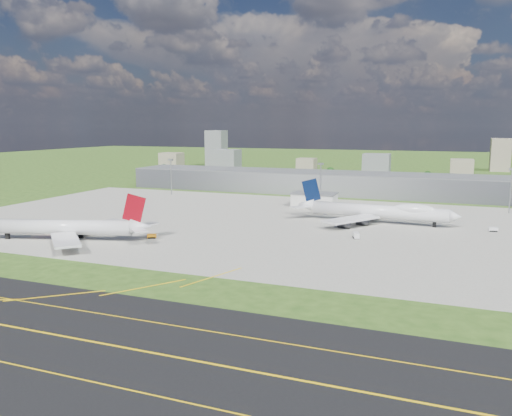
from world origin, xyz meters
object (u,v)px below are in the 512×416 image
(van_white_far, at_px, (493,230))
(tug_yellow, at_px, (152,236))
(fire_truck, at_px, (49,230))
(airliner_blue_quad, at_px, (378,211))
(airliner_red_twin, at_px, (68,228))
(van_white_near, at_px, (356,236))

(van_white_far, bearing_deg, tug_yellow, -167.21)
(fire_truck, bearing_deg, airliner_blue_quad, 34.85)
(airliner_red_twin, height_order, airliner_blue_quad, airliner_blue_quad)
(airliner_red_twin, relative_size, airliner_blue_quad, 0.91)
(fire_truck, height_order, van_white_near, fire_truck)
(airliner_blue_quad, height_order, van_white_near, airliner_blue_quad)
(fire_truck, height_order, van_white_far, fire_truck)
(van_white_far, bearing_deg, airliner_red_twin, -166.93)
(van_white_near, bearing_deg, airliner_red_twin, 92.91)
(tug_yellow, distance_m, van_white_far, 158.62)
(airliner_red_twin, bearing_deg, fire_truck, -40.28)
(tug_yellow, relative_size, van_white_near, 0.81)
(tug_yellow, height_order, van_white_near, van_white_near)
(airliner_red_twin, xyz_separation_m, van_white_near, (116.54, 48.60, -4.29))
(fire_truck, height_order, tug_yellow, fire_truck)
(airliner_red_twin, bearing_deg, van_white_near, -173.31)
(van_white_near, bearing_deg, tug_yellow, 91.04)
(airliner_blue_quad, bearing_deg, airliner_red_twin, -140.52)
(van_white_near, xyz_separation_m, van_white_far, (58.00, 37.13, -0.21))
(fire_truck, xyz_separation_m, van_white_near, (135.14, 40.18, -0.33))
(fire_truck, bearing_deg, van_white_far, 26.81)
(airliner_blue_quad, relative_size, van_white_near, 14.79)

